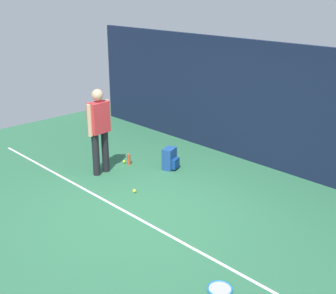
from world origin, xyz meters
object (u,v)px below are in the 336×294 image
tennis_racket (220,290)px  tennis_ball_by_fence (134,191)px  water_bottle (129,159)px  tennis_ball_near_player (124,162)px  tennis_player (99,127)px  backpack (170,159)px

tennis_racket → tennis_ball_by_fence: 3.03m
tennis_ball_by_fence → water_bottle: water_bottle is taller
tennis_ball_near_player → tennis_player: bearing=-82.0°
water_bottle → tennis_ball_near_player: bearing=-168.2°
tennis_ball_by_fence → tennis_ball_near_player: bearing=148.5°
tennis_racket → tennis_ball_by_fence: (-2.85, 1.02, 0.02)m
backpack → tennis_ball_near_player: (-0.89, -0.48, -0.18)m
tennis_player → tennis_racket: 4.27m
tennis_racket → backpack: bearing=12.6°
tennis_player → tennis_ball_by_fence: size_ratio=25.76×
tennis_player → tennis_racket: (4.00, -1.13, -0.95)m
tennis_racket → tennis_ball_near_player: size_ratio=8.68×
tennis_player → water_bottle: 1.09m
backpack → tennis_ball_near_player: bearing=99.1°
water_bottle → tennis_ball_by_fence: bearing=-35.2°
tennis_ball_near_player → water_bottle: water_bottle is taller
tennis_player → backpack: size_ratio=3.86×
tennis_player → backpack: (0.80, 1.13, -0.76)m
water_bottle → tennis_player: bearing=-92.9°
tennis_racket → tennis_ball_near_player: 4.46m
tennis_ball_near_player → tennis_ball_by_fence: 1.46m
backpack → tennis_ball_by_fence: bearing=176.5°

